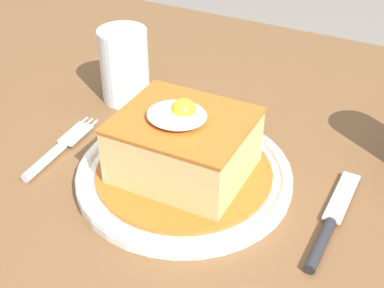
{
  "coord_description": "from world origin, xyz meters",
  "views": [
    {
      "loc": [
        0.21,
        -0.51,
        1.15
      ],
      "look_at": [
        -0.02,
        -0.05,
        0.79
      ],
      "focal_mm": 51.34,
      "sensor_mm": 36.0,
      "label": 1
    }
  ],
  "objects_px": {
    "knife": "(327,230)",
    "drinking_glass": "(125,70)",
    "main_plate": "(184,175)",
    "fork": "(55,152)"
  },
  "relations": [
    {
      "from": "knife",
      "to": "drinking_glass",
      "type": "relative_size",
      "value": 1.57
    },
    {
      "from": "knife",
      "to": "main_plate",
      "type": "bearing_deg",
      "value": 176.19
    },
    {
      "from": "main_plate",
      "to": "fork",
      "type": "bearing_deg",
      "value": -170.28
    },
    {
      "from": "drinking_glass",
      "to": "fork",
      "type": "bearing_deg",
      "value": -90.91
    },
    {
      "from": "main_plate",
      "to": "knife",
      "type": "distance_m",
      "value": 0.17
    },
    {
      "from": "fork",
      "to": "knife",
      "type": "distance_m",
      "value": 0.34
    },
    {
      "from": "fork",
      "to": "main_plate",
      "type": "bearing_deg",
      "value": 9.72
    },
    {
      "from": "fork",
      "to": "drinking_glass",
      "type": "bearing_deg",
      "value": 89.09
    },
    {
      "from": "fork",
      "to": "knife",
      "type": "height_order",
      "value": "same"
    },
    {
      "from": "main_plate",
      "to": "fork",
      "type": "distance_m",
      "value": 0.17
    }
  ]
}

